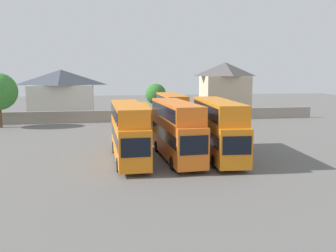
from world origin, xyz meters
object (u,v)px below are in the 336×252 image
(bus_5, at_px, (172,111))
(tree_left_of_lot, at_px, (156,94))
(house_terrace_centre, at_px, (225,88))
(bus_4, at_px, (140,117))
(bus_3, at_px, (218,126))
(bus_1, at_px, (129,129))
(bus_2, at_px, (176,127))
(house_terrace_left, at_px, (62,93))

(bus_5, relative_size, tree_left_of_lot, 1.81)
(bus_5, bearing_deg, house_terrace_centre, 142.77)
(bus_4, distance_m, bus_5, 4.21)
(bus_4, bearing_deg, bus_3, 23.51)
(bus_1, bearing_deg, bus_3, 86.99)
(bus_1, distance_m, bus_3, 7.96)
(bus_2, xyz_separation_m, bus_5, (2.27, 14.91, -0.14))
(bus_5, distance_m, tree_left_of_lot, 12.64)
(bus_2, height_order, bus_5, bus_2)
(bus_5, bearing_deg, bus_2, -9.29)
(bus_1, height_order, house_terrace_left, house_terrace_left)
(bus_2, xyz_separation_m, house_terrace_left, (-13.49, 33.02, 1.25))
(bus_4, relative_size, bus_5, 1.06)
(house_terrace_left, bearing_deg, tree_left_of_lot, -19.77)
(house_terrace_centre, bearing_deg, bus_5, -126.62)
(bus_3, relative_size, bus_4, 1.04)
(bus_1, relative_size, bus_5, 1.05)
(tree_left_of_lot, bearing_deg, bus_2, -94.04)
(house_terrace_left, height_order, house_terrace_centre, house_terrace_centre)
(bus_1, height_order, bus_2, bus_2)
(bus_2, relative_size, house_terrace_left, 0.98)
(bus_4, height_order, house_terrace_centre, house_terrace_centre)
(bus_1, relative_size, bus_4, 0.99)
(bus_3, distance_m, bus_5, 14.93)
(house_terrace_left, relative_size, tree_left_of_lot, 1.90)
(bus_2, height_order, house_terrace_left, house_terrace_left)
(tree_left_of_lot, bearing_deg, bus_4, -106.81)
(bus_2, distance_m, house_terrace_centre, 35.88)
(bus_1, bearing_deg, bus_2, 85.11)
(bus_4, relative_size, house_terrace_centre, 1.18)
(bus_1, relative_size, tree_left_of_lot, 1.89)
(bus_4, xyz_separation_m, house_terrace_centre, (17.15, 17.56, 2.79))
(bus_2, bearing_deg, bus_3, 87.77)
(house_terrace_centre, xyz_separation_m, tree_left_of_lot, (-13.34, -4.94, -0.75))
(bus_1, relative_size, bus_3, 0.95)
(bus_3, relative_size, house_terrace_centre, 1.22)
(bus_5, height_order, house_terrace_left, house_terrace_left)
(bus_4, height_order, tree_left_of_lot, tree_left_of_lot)
(bus_2, xyz_separation_m, tree_left_of_lot, (1.94, 27.47, 1.17))
(bus_3, bearing_deg, bus_4, -155.28)
(bus_3, bearing_deg, bus_2, -85.54)
(bus_4, height_order, bus_5, bus_5)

